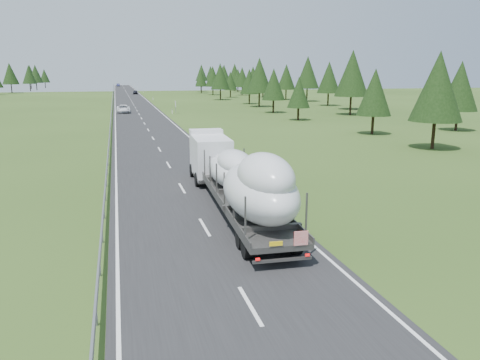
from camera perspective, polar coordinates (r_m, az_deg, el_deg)
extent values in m
plane|color=#2B4416|center=(17.44, 1.22, -15.08)|extent=(400.00, 400.00, 0.00)
cube|color=black|center=(115.15, -12.67, 8.64)|extent=(10.00, 400.00, 0.02)
cube|color=slate|center=(115.04, -15.35, 8.78)|extent=(0.08, 400.00, 0.32)
cylinder|color=slate|center=(16.80, -17.15, -15.71)|extent=(0.10, 0.10, 0.60)
cube|color=silver|center=(46.70, -1.17, 3.52)|extent=(0.12, 0.07, 1.00)
cube|color=black|center=(46.64, -1.17, 3.91)|extent=(0.13, 0.08, 0.12)
cube|color=silver|center=(95.70, -8.27, 8.28)|extent=(0.12, 0.07, 1.00)
cube|color=black|center=(95.68, -8.27, 8.47)|extent=(0.13, 0.08, 0.12)
cube|color=silver|center=(145.39, -10.57, 9.78)|extent=(0.12, 0.07, 1.00)
cube|color=black|center=(145.37, -10.58, 9.90)|extent=(0.13, 0.08, 0.12)
cube|color=silver|center=(195.23, -11.71, 10.51)|extent=(0.12, 0.07, 1.00)
cube|color=black|center=(195.22, -11.71, 10.60)|extent=(0.13, 0.08, 0.12)
cube|color=silver|center=(245.14, -12.38, 10.94)|extent=(0.12, 0.07, 1.00)
cube|color=black|center=(245.13, -12.39, 11.01)|extent=(0.13, 0.08, 0.12)
cube|color=silver|center=(295.08, -12.83, 11.22)|extent=(0.12, 0.07, 1.00)
cube|color=black|center=(295.07, -12.83, 11.28)|extent=(0.13, 0.08, 0.12)
cube|color=silver|center=(345.04, -13.15, 11.42)|extent=(0.12, 0.07, 1.00)
cube|color=black|center=(345.03, -13.15, 11.47)|extent=(0.13, 0.08, 0.12)
cylinder|color=slate|center=(95.74, -7.86, 8.59)|extent=(0.08, 0.08, 2.00)
cube|color=silver|center=(95.67, -7.88, 9.19)|extent=(0.05, 0.90, 1.20)
cylinder|color=black|center=(74.15, 24.91, 6.77)|extent=(0.36, 0.36, 3.34)
cone|color=black|center=(73.89, 25.25, 10.33)|extent=(5.19, 5.19, 6.95)
cylinder|color=black|center=(85.73, 23.14, 7.47)|extent=(0.36, 0.36, 2.90)
cone|color=black|center=(85.50, 23.38, 10.15)|extent=(4.51, 4.51, 6.04)
cylinder|color=black|center=(95.06, 13.33, 9.01)|extent=(0.36, 0.36, 4.23)
cone|color=black|center=(94.86, 13.52, 12.55)|extent=(6.58, 6.58, 8.82)
cylinder|color=black|center=(108.99, 13.33, 9.46)|extent=(0.36, 0.36, 4.14)
cone|color=black|center=(108.82, 13.49, 12.47)|extent=(6.44, 6.44, 8.62)
cylinder|color=black|center=(120.48, 10.68, 9.78)|extent=(0.36, 0.36, 3.68)
cone|color=black|center=(120.32, 10.79, 12.21)|extent=(5.72, 5.72, 7.66)
cylinder|color=black|center=(137.25, 8.16, 10.37)|extent=(0.36, 0.36, 4.31)
cone|color=black|center=(137.11, 8.25, 12.87)|extent=(6.70, 6.70, 8.97)
cylinder|color=black|center=(144.86, 5.62, 10.43)|extent=(0.36, 0.36, 3.60)
cone|color=black|center=(144.72, 5.67, 12.41)|extent=(5.60, 5.60, 7.49)
cylinder|color=black|center=(159.13, 2.81, 10.65)|extent=(0.36, 0.36, 3.30)
cone|color=black|center=(159.01, 2.83, 12.30)|extent=(5.13, 5.13, 6.87)
cylinder|color=black|center=(172.25, 0.26, 10.87)|extent=(0.36, 0.36, 3.41)
cone|color=black|center=(172.14, 0.26, 12.44)|extent=(5.30, 5.30, 7.10)
cylinder|color=black|center=(185.56, 1.58, 11.04)|extent=(0.36, 0.36, 3.54)
cone|color=black|center=(185.45, 1.59, 12.56)|extent=(5.51, 5.51, 7.38)
cylinder|color=black|center=(199.52, -0.26, 11.14)|extent=(0.36, 0.36, 3.27)
cone|color=black|center=(199.42, -0.26, 12.45)|extent=(5.09, 5.09, 6.81)
cylinder|color=black|center=(213.02, -0.65, 11.37)|extent=(0.36, 0.36, 4.06)
cone|color=black|center=(212.93, -0.65, 12.88)|extent=(6.31, 6.31, 8.45)
cylinder|color=black|center=(229.60, -1.95, 11.48)|extent=(0.36, 0.36, 3.99)
cone|color=black|center=(229.52, -1.96, 12.86)|extent=(6.20, 6.20, 8.31)
cylinder|color=black|center=(241.79, -2.09, 11.53)|extent=(0.36, 0.36, 3.81)
cone|color=black|center=(241.71, -2.10, 12.79)|extent=(5.93, 5.93, 7.94)
cylinder|color=black|center=(257.22, -4.70, 11.63)|extent=(0.36, 0.36, 4.17)
cone|color=black|center=(257.14, -4.73, 12.91)|extent=(6.48, 6.48, 8.68)
cylinder|color=black|center=(272.94, -3.60, 11.70)|extent=(0.36, 0.36, 3.97)
cone|color=black|center=(272.87, -3.62, 12.86)|extent=(6.18, 6.18, 8.27)
cylinder|color=black|center=(55.35, 22.52, 5.37)|extent=(0.36, 0.36, 3.57)
cone|color=black|center=(54.99, 22.97, 10.48)|extent=(5.55, 5.55, 7.43)
cylinder|color=black|center=(66.03, 15.87, 6.69)|extent=(0.36, 0.36, 2.97)
cone|color=black|center=(65.74, 16.10, 10.27)|extent=(4.62, 4.62, 6.19)
cylinder|color=black|center=(82.93, 7.11, 8.13)|extent=(0.36, 0.36, 2.55)
cone|color=black|center=(82.71, 7.18, 10.57)|extent=(3.96, 3.96, 5.30)
cylinder|color=black|center=(97.88, 4.08, 9.09)|extent=(0.36, 0.36, 3.06)
cone|color=black|center=(97.68, 4.12, 11.57)|extent=(4.76, 4.76, 6.38)
cylinder|color=black|center=(114.58, 2.35, 9.90)|extent=(0.36, 0.36, 3.95)
cone|color=black|center=(114.41, 2.38, 12.65)|extent=(6.15, 6.15, 8.24)
cylinder|color=black|center=(124.72, 1.14, 9.96)|extent=(0.36, 0.36, 3.08)
cone|color=black|center=(124.56, 1.15, 11.93)|extent=(4.80, 4.80, 6.42)
cylinder|color=black|center=(143.07, -2.40, 10.47)|extent=(0.36, 0.36, 3.68)
cone|color=black|center=(142.93, -2.42, 12.52)|extent=(5.72, 5.72, 7.67)
cylinder|color=black|center=(157.40, -1.18, 10.56)|extent=(0.36, 0.36, 2.87)
cone|color=black|center=(157.28, -1.18, 12.01)|extent=(4.46, 4.46, 5.98)
cylinder|color=black|center=(174.75, -3.33, 10.90)|extent=(0.36, 0.36, 3.53)
cone|color=black|center=(174.64, -3.35, 12.51)|extent=(5.49, 5.49, 7.35)
cylinder|color=black|center=(190.51, -4.74, 10.98)|extent=(0.36, 0.36, 3.06)
cone|color=black|center=(190.41, -4.77, 12.26)|extent=(4.75, 4.75, 6.37)
cylinder|color=black|center=(207.44, -4.78, 11.15)|extent=(0.36, 0.36, 3.07)
cone|color=black|center=(207.34, -4.80, 12.32)|extent=(4.78, 4.78, 6.40)
cylinder|color=black|center=(210.53, -26.09, 10.05)|extent=(0.36, 0.36, 4.03)
cone|color=black|center=(210.44, -26.24, 11.57)|extent=(6.27, 6.27, 8.40)
cylinder|color=black|center=(226.80, -24.21, 10.32)|extent=(0.36, 0.36, 3.78)
cone|color=black|center=(226.71, -24.33, 11.64)|extent=(5.89, 5.89, 7.88)
cylinder|color=black|center=(238.54, -23.55, 10.48)|extent=(0.36, 0.36, 3.93)
cone|color=black|center=(238.46, -23.67, 11.78)|extent=(6.12, 6.12, 8.20)
cylinder|color=black|center=(256.44, -24.12, 10.53)|extent=(0.36, 0.36, 3.97)
cone|color=black|center=(256.36, -24.24, 11.76)|extent=(6.18, 6.18, 8.28)
cylinder|color=black|center=(270.16, -22.65, 10.67)|extent=(0.36, 0.36, 3.34)
cone|color=black|center=(270.09, -22.74, 11.65)|extent=(5.20, 5.20, 6.96)
cube|color=silver|center=(35.72, -3.61, 2.95)|extent=(2.82, 5.30, 2.91)
cube|color=black|center=(38.21, -4.40, 4.39)|extent=(2.39, 0.18, 1.46)
cube|color=silver|center=(37.71, -4.33, 5.95)|extent=(2.65, 1.36, 0.31)
cube|color=#514F4D|center=(35.00, -3.25, 0.40)|extent=(2.73, 3.23, 0.26)
cylinder|color=black|center=(37.61, -5.92, 1.15)|extent=(0.41, 1.05, 1.04)
cylinder|color=black|center=(38.03, -2.36, 1.35)|extent=(0.41, 1.05, 1.04)
cylinder|color=black|center=(34.40, -5.07, 0.05)|extent=(0.41, 1.05, 1.04)
cylinder|color=black|center=(34.86, -1.19, 0.28)|extent=(0.41, 1.05, 1.04)
cube|color=#514F4D|center=(26.56, 0.55, -2.83)|extent=(3.42, 14.67, 0.27)
cube|color=#514F4D|center=(26.17, -2.38, -2.49)|extent=(0.67, 14.55, 0.25)
cube|color=#514F4D|center=(26.87, 3.40, -2.09)|extent=(0.67, 14.55, 0.25)
cube|color=#514F4D|center=(20.12, 1.42, -4.73)|extent=(0.08, 0.08, 1.98)
cube|color=#514F4D|center=(21.02, 8.70, -4.09)|extent=(0.08, 0.08, 1.98)
cube|color=#514F4D|center=(22.43, -0.35, -2.85)|extent=(0.08, 0.08, 1.98)
cube|color=#514F4D|center=(23.24, 6.28, -2.36)|extent=(0.08, 0.08, 1.98)
cube|color=#514F4D|center=(24.77, -1.78, -1.32)|extent=(0.08, 0.08, 1.98)
cube|color=#514F4D|center=(25.51, 4.29, -0.92)|extent=(0.08, 0.08, 1.98)
cube|color=#514F4D|center=(27.14, -2.96, -0.05)|extent=(0.08, 0.08, 1.98)
cube|color=#514F4D|center=(27.82, 2.63, 0.27)|extent=(0.08, 0.08, 1.98)
cube|color=#514F4D|center=(29.53, -3.95, 1.01)|extent=(0.08, 0.08, 1.98)
cube|color=#514F4D|center=(30.15, 1.22, 1.29)|extent=(0.08, 0.08, 1.98)
cube|color=#514F4D|center=(31.94, -4.79, 1.91)|extent=(0.08, 0.08, 1.98)
cube|color=#514F4D|center=(32.51, 0.02, 2.15)|extent=(0.08, 0.08, 1.98)
cylinder|color=black|center=(21.27, 1.55, -8.19)|extent=(0.46, 1.06, 1.04)
cylinder|color=black|center=(21.98, 7.34, -7.58)|extent=(0.46, 1.06, 1.04)
cylinder|color=black|center=(22.39, 0.65, -7.07)|extent=(0.46, 1.06, 1.04)
cylinder|color=black|center=(23.07, 6.18, -6.54)|extent=(0.46, 1.06, 1.04)
cube|color=#514F4D|center=(20.21, 6.00, -9.59)|extent=(2.60, 0.23, 0.12)
cube|color=red|center=(20.09, 8.24, -6.94)|extent=(0.63, 0.07, 0.62)
cube|color=yellow|center=(19.76, 5.28, -7.68)|extent=(0.57, 0.07, 0.19)
cube|color=red|center=(19.75, 3.08, -9.60)|extent=(0.19, 0.07, 0.10)
cube|color=red|center=(20.48, 8.98, -8.90)|extent=(0.19, 0.07, 0.10)
ellipsoid|color=silver|center=(23.08, 2.72, -1.40)|extent=(3.60, 7.42, 2.75)
ellipsoid|color=silver|center=(22.01, 3.46, 0.45)|extent=(2.69, 4.72, 2.20)
ellipsoid|color=silver|center=(29.81, -1.34, 1.13)|extent=(2.97, 7.09, 1.95)
ellipsoid|color=silver|center=(28.85, -0.94, 2.11)|extent=(2.22, 4.50, 1.56)
imported|color=white|center=(100.07, -14.04, 8.41)|extent=(2.74, 5.83, 1.61)
imported|color=black|center=(184.37, -12.64, 10.40)|extent=(2.06, 4.44, 1.47)
imported|color=#191C46|center=(288.03, -14.63, 11.15)|extent=(1.79, 4.91, 1.61)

